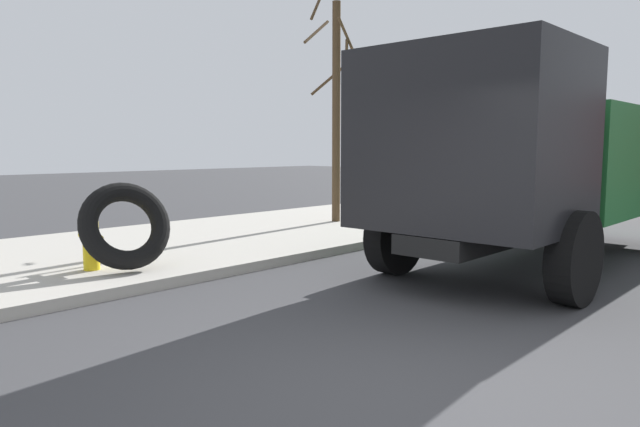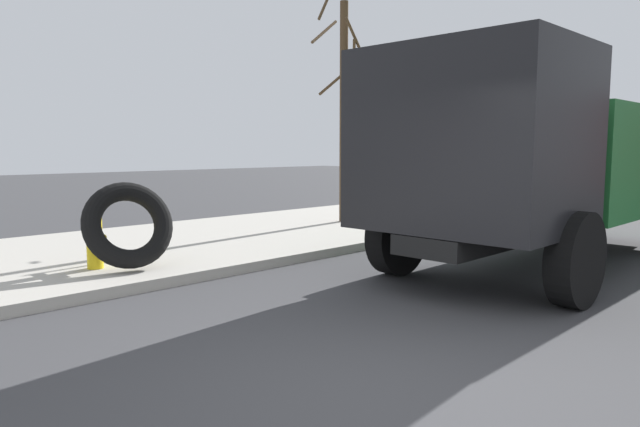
# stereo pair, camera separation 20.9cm
# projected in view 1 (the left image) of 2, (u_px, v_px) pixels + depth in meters

# --- Properties ---
(ground_plane) EXTENTS (80.00, 80.00, 0.00)m
(ground_plane) POSITION_uv_depth(u_px,v_px,m) (401.00, 391.00, 4.30)
(ground_plane) COLOR #38383A
(sidewalk_curb) EXTENTS (36.00, 5.00, 0.15)m
(sidewalk_curb) POSITION_uv_depth(u_px,v_px,m) (46.00, 263.00, 8.71)
(sidewalk_curb) COLOR #ADA89E
(sidewalk_curb) RESTS_ON ground
(fire_hydrant) EXTENTS (0.25, 0.56, 0.92)m
(fire_hydrant) POSITION_uv_depth(u_px,v_px,m) (91.00, 234.00, 7.83)
(fire_hydrant) COLOR yellow
(fire_hydrant) RESTS_ON sidewalk_curb
(loose_tire) EXTENTS (1.34, 0.95, 1.23)m
(loose_tire) POSITION_uv_depth(u_px,v_px,m) (125.00, 226.00, 7.78)
(loose_tire) COLOR black
(loose_tire) RESTS_ON sidewalk_curb
(dump_truck_green) EXTENTS (7.02, 2.84, 3.00)m
(dump_truck_green) POSITION_uv_depth(u_px,v_px,m) (543.00, 161.00, 8.86)
(dump_truck_green) COLOR #237033
(dump_truck_green) RESTS_ON ground
(bare_tree) EXTENTS (1.45, 1.17, 5.84)m
(bare_tree) POSITION_uv_depth(u_px,v_px,m) (336.00, 103.00, 12.88)
(bare_tree) COLOR #4C3823
(bare_tree) RESTS_ON sidewalk_curb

